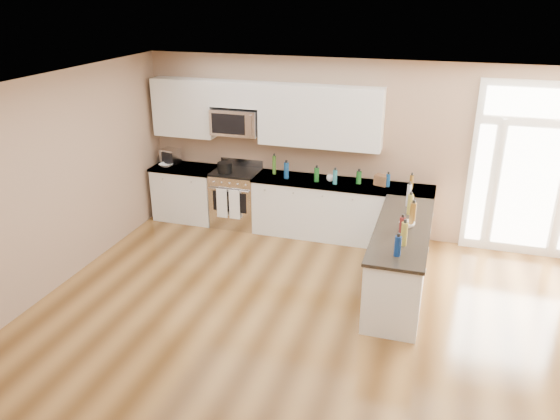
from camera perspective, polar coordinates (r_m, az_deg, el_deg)
name	(u,v)px	position (r m, az deg, el deg)	size (l,w,h in m)	color
ground	(283,384)	(5.88, 0.29, -17.75)	(8.00, 8.00, 0.00)	brown
room_shell	(283,233)	(4.96, 0.33, -2.45)	(8.00, 8.00, 8.00)	#9D7E63
back_cabinet_left	(187,194)	(9.62, -9.69, 1.64)	(1.10, 0.66, 0.94)	silver
back_cabinet_right	(341,212)	(8.79, 6.35, -0.21)	(2.85, 0.66, 0.94)	silver
peninsula_cabinet	(400,262)	(7.37, 12.40, -5.31)	(0.69, 2.32, 0.94)	silver
upper_cabinet_left	(185,108)	(9.34, -9.95, 10.50)	(1.04, 0.33, 0.95)	silver
upper_cabinet_right	(320,117)	(8.56, 4.21, 9.70)	(1.94, 0.33, 0.95)	silver
upper_cabinet_short	(236,94)	(8.91, -4.60, 12.00)	(0.82, 0.33, 0.40)	silver
microwave	(236,122)	(8.97, -4.60, 9.19)	(0.78, 0.41, 0.42)	silver
entry_door	(530,171)	(8.72, 24.70, 3.68)	(1.70, 0.10, 2.60)	white
kitchen_range	(237,198)	(9.24, -4.56, 1.29)	(0.76, 0.68, 1.08)	silver
stockpot	(225,167)	(9.01, -5.80, 4.48)	(0.24, 0.24, 0.18)	black
toaster_oven	(171,156)	(9.66, -11.36, 5.54)	(0.30, 0.24, 0.26)	silver
cardboard_box	(381,180)	(8.56, 10.54, 3.09)	(0.20, 0.14, 0.16)	brown
bowl_left	(166,165)	(9.53, -11.81, 4.63)	(0.22, 0.22, 0.05)	white
bowl_peninsula	(407,224)	(7.16, 13.12, -1.46)	(0.20, 0.20, 0.06)	white
cup_counter	(330,178)	(8.64, 5.28, 3.31)	(0.12, 0.12, 0.10)	white
counter_bottles	(367,196)	(7.73, 9.09, 1.43)	(2.40, 2.45, 0.31)	#19591E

